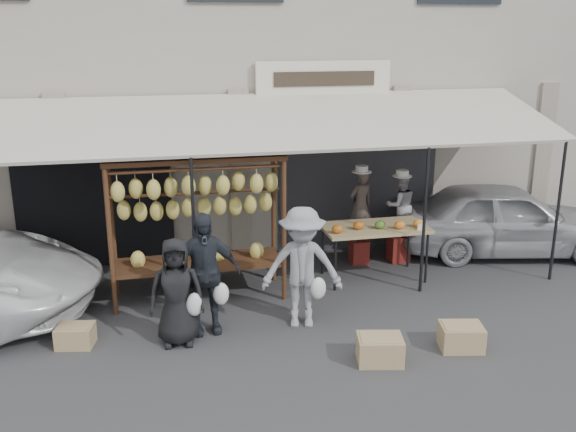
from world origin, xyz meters
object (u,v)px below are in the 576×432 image
Objects in this scene: customer_left at (176,292)px; customer_right at (302,268)px; banana_rack at (196,199)px; sedan at (505,218)px; produce_table at (375,229)px; crate_near_b at (461,337)px; customer_mid at (203,273)px; vendor_right at (401,205)px; crate_far at (75,336)px; crate_near_a at (380,350)px; vendor_left at (361,206)px.

customer_left is 0.85× the size of customer_right.
banana_rack reaches higher than sedan.
produce_table is 2.64m from crate_near_b.
customer_mid is 0.43× the size of sedan.
vendor_right is 0.65× the size of customer_right.
crate_near_b is at bearing 154.27° from sedan.
customer_right is 2.27m from crate_near_b.
customer_right reaches higher than customer_left.
sedan is (2.03, -0.03, -0.36)m from vendor_right.
customer_left is at bearing -9.20° from crate_far.
produce_table is 3.66× the size of crate_far.
customer_left is at bearing 156.44° from crate_near_a.
crate_far is at bearing 161.27° from crate_near_a.
sedan is (2.75, -0.09, -0.38)m from vendor_left.
crate_near_b is (3.56, -0.95, -0.56)m from customer_left.
banana_rack reaches higher than customer_mid.
customer_mid is (0.38, 0.27, 0.12)m from customer_left.
crate_far is (-4.60, -1.36, -0.73)m from produce_table.
customer_left is at bearing 122.41° from sedan.
vendor_left is at bearing 39.03° from customer_left.
crate_near_a is 1.03× the size of crate_near_b.
customer_mid is at bearing -155.80° from produce_table.
customer_left is 3.73m from crate_near_b.
crate_far is (-1.70, -0.06, -0.71)m from customer_mid.
vendor_left reaches higher than produce_table.
sedan reaches higher than produce_table.
sedan is at bearing 38.66° from customer_right.
vendor_left is at bearing 24.91° from crate_far.
banana_rack is at bearing 148.77° from customer_right.
crate_near_a reaches higher than crate_near_b.
crate_near_b is 1.16× the size of crate_far.
customer_right is (1.71, 0.17, 0.13)m from customer_left.
produce_table is 4.85m from crate_far.
crate_far is (-4.61, -2.14, -0.91)m from vendor_left.
banana_rack is at bearing 86.00° from customer_mid.
produce_table is 0.99× the size of customer_right.
customer_left is 2.61× the size of crate_near_a.
crate_near_a is (-1.59, -3.34, -0.86)m from vendor_right.
crate_near_b is (3.15, -2.38, -1.41)m from banana_rack.
produce_table is 1.17× the size of customer_left.
vendor_right is 0.77× the size of customer_left.
customer_right is at bearing -6.96° from customer_mid.
vendor_left is at bearing 75.62° from crate_near_a.
customer_left is at bearing -105.88° from banana_rack.
vendor_right is (0.72, 0.71, 0.16)m from produce_table.
banana_rack reaches higher than customer_left.
vendor_left is 5.16m from crate_far.
crate_near_b is at bearing -37.05° from banana_rack.
produce_table reaches higher than crate_near_b.
customer_right reaches higher than crate_near_a.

